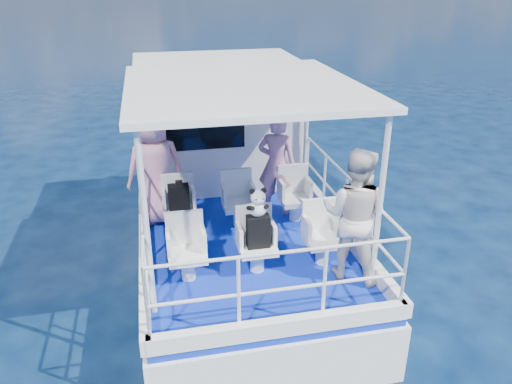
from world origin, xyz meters
TOP-DOWN VIEW (x-y plane):
  - ground at (0.00, 0.00)m, footprint 2000.00×2000.00m
  - hull at (0.00, 1.00)m, footprint 3.00×7.00m
  - deck at (0.00, 1.00)m, footprint 2.90×6.90m
  - cabin at (0.00, 2.30)m, footprint 2.85×2.00m
  - canopy at (0.00, -0.20)m, footprint 3.00×3.20m
  - canopy_posts at (0.00, -0.25)m, footprint 2.77×2.97m
  - railings at (0.00, -0.58)m, footprint 2.84×3.59m
  - seat_port_fwd at (-0.90, 0.20)m, footprint 0.48×0.46m
  - seat_center_fwd at (0.00, 0.20)m, footprint 0.48×0.46m
  - seat_stbd_fwd at (0.90, 0.20)m, footprint 0.48×0.46m
  - seat_port_aft at (-0.90, -1.10)m, footprint 0.48×0.46m
  - seat_center_aft at (0.00, -1.10)m, footprint 0.48×0.46m
  - seat_stbd_aft at (0.90, -1.10)m, footprint 0.48×0.46m
  - passenger_port_fwd at (-1.20, 0.62)m, footprint 0.75×0.60m
  - passenger_stbd_fwd at (0.67, 0.54)m, footprint 0.71×0.61m
  - passenger_stbd_aft at (1.15, -1.46)m, footprint 1.07×1.03m
  - backpack_port at (-0.90, 0.15)m, footprint 0.30×0.17m
  - backpack_center at (0.01, -1.14)m, footprint 0.29×0.16m
  - compact_camera at (-0.89, 0.16)m, footprint 0.10×0.06m
  - panda at (0.01, -1.12)m, footprint 0.24×0.20m

SIDE VIEW (x-z plane):
  - ground at x=0.00m, z-range 0.00..0.00m
  - hull at x=0.00m, z-range -0.80..0.80m
  - deck at x=0.00m, z-range 0.80..0.90m
  - seat_port_fwd at x=-0.90m, z-range 0.90..1.28m
  - seat_center_fwd at x=0.00m, z-range 0.90..1.28m
  - seat_stbd_fwd at x=0.90m, z-range 0.90..1.28m
  - seat_port_aft at x=-0.90m, z-range 0.90..1.28m
  - seat_center_aft at x=0.00m, z-range 0.90..1.28m
  - seat_stbd_aft at x=0.90m, z-range 0.90..1.28m
  - railings at x=0.00m, z-range 0.90..1.90m
  - backpack_port at x=-0.90m, z-range 1.28..1.68m
  - backpack_center at x=0.01m, z-range 1.28..1.71m
  - compact_camera at x=-0.89m, z-range 1.68..1.74m
  - passenger_stbd_fwd at x=0.67m, z-range 0.90..2.55m
  - passenger_stbd_aft at x=1.15m, z-range 0.90..2.63m
  - passenger_port_fwd at x=-1.20m, z-range 0.90..2.69m
  - panda at x=0.01m, z-range 1.71..2.08m
  - cabin at x=0.00m, z-range 0.90..3.10m
  - canopy_posts at x=0.00m, z-range 0.90..3.10m
  - canopy at x=0.00m, z-range 3.10..3.18m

